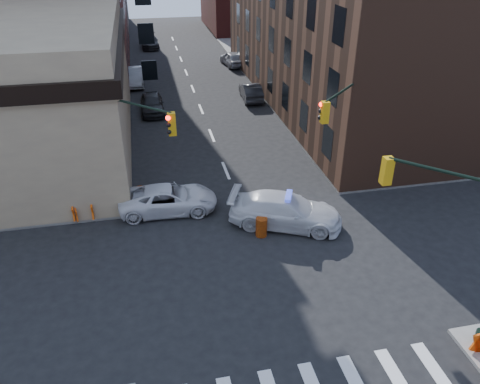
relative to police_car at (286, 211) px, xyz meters
name	(u,v)px	position (x,y,z in m)	size (l,w,h in m)	color
ground	(264,265)	(-1.95, -3.13, -0.86)	(140.00, 140.00, 0.00)	black
sidewalk_ne	(387,64)	(21.05, 29.62, -0.78)	(34.00, 54.50, 0.15)	gray
commercial_row_ne	(348,18)	(11.05, 19.37, 6.14)	(14.00, 34.00, 14.00)	#472A1C
signal_pole_se	(478,235)	(4.09, -8.65, 3.76)	(5.40, 5.27, 8.00)	black
signal_pole_nw	(126,145)	(-7.80, 2.21, 3.48)	(3.58, 3.67, 8.00)	black
signal_pole_ne	(346,127)	(3.89, 2.22, 3.48)	(3.67, 3.58, 8.00)	black
tree_ne_near	(273,54)	(5.55, 22.87, 2.63)	(3.00, 3.00, 4.85)	black
tree_ne_far	(254,36)	(5.55, 30.87, 2.63)	(3.00, 3.00, 4.85)	black
police_car	(286,211)	(0.00, 0.00, 0.00)	(2.40, 5.91, 1.71)	silver
pickup	(168,199)	(-5.94, 2.67, -0.11)	(2.47, 5.36, 1.49)	silver
parked_car_wnear	(152,103)	(-6.09, 18.90, -0.05)	(1.90, 4.71, 1.60)	black
parked_car_wfar	(134,77)	(-7.45, 27.41, -0.03)	(1.74, 5.00, 1.65)	#979BA0
parked_car_wdeep	(150,42)	(-5.27, 43.80, -0.09)	(2.14, 5.28, 1.53)	black
parked_car_enear	(251,91)	(2.89, 20.57, -0.10)	(1.60, 4.59, 1.51)	black
parked_car_efar	(233,58)	(3.55, 32.66, -0.05)	(1.91, 4.75, 1.62)	gray
pedestrian_a	(101,198)	(-9.47, 2.87, 0.24)	(0.69, 0.46, 1.90)	black
pedestrian_b	(73,201)	(-10.95, 2.87, 0.26)	(0.94, 0.73, 1.93)	black
barrel_road	(261,227)	(-1.48, -0.73, -0.34)	(0.58, 0.58, 1.03)	#D35309
barrel_bank	(140,195)	(-7.45, 3.98, -0.39)	(0.52, 0.52, 0.93)	#D33E09
barricade_nw_a	(84,212)	(-10.45, 2.57, -0.31)	(1.06, 0.53, 0.79)	#E7410A
barricade_nw_b	(84,211)	(-10.45, 2.57, -0.22)	(1.29, 0.64, 0.96)	red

